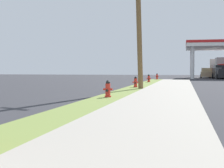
{
  "coord_description": "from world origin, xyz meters",
  "views": [
    {
      "loc": [
        3.99,
        -1.6,
        1.35
      ],
      "look_at": [
        0.67,
        13.61,
        0.66
      ],
      "focal_mm": 53.24,
      "sensor_mm": 36.0,
      "label": 1
    }
  ],
  "objects_px": {
    "truck_silver_on_apron": "(216,69)",
    "truck_red_at_forecourt": "(223,68)",
    "fire_hydrant_second": "(108,90)",
    "truck_black_at_far_bay": "(222,72)",
    "car_tan_by_near_pump": "(207,73)",
    "fire_hydrant_fourth": "(149,79)",
    "utility_pole_midground": "(139,16)",
    "fire_hydrant_fifth": "(157,77)",
    "fire_hydrant_third": "(136,82)"
  },
  "relations": [
    {
      "from": "utility_pole_midground",
      "to": "fire_hydrant_fifth",
      "type": "bearing_deg",
      "value": 91.18
    },
    {
      "from": "truck_red_at_forecourt",
      "to": "truck_black_at_far_bay",
      "type": "xyz_separation_m",
      "value": [
        -0.43,
        -3.19,
        -0.57
      ]
    },
    {
      "from": "fire_hydrant_fourth",
      "to": "fire_hydrant_fifth",
      "type": "distance_m",
      "value": 9.27
    },
    {
      "from": "fire_hydrant_fourth",
      "to": "truck_silver_on_apron",
      "type": "height_order",
      "value": "truck_silver_on_apron"
    },
    {
      "from": "fire_hydrant_fifth",
      "to": "truck_silver_on_apron",
      "type": "xyz_separation_m",
      "value": [
        8.65,
        18.8,
        1.04
      ]
    },
    {
      "from": "fire_hydrant_fourth",
      "to": "fire_hydrant_fifth",
      "type": "xyz_separation_m",
      "value": [
        0.05,
        9.27,
        0.0
      ]
    },
    {
      "from": "car_tan_by_near_pump",
      "to": "truck_silver_on_apron",
      "type": "height_order",
      "value": "truck_silver_on_apron"
    },
    {
      "from": "utility_pole_midground",
      "to": "truck_red_at_forecourt",
      "type": "bearing_deg",
      "value": 74.55
    },
    {
      "from": "fire_hydrant_third",
      "to": "truck_silver_on_apron",
      "type": "xyz_separation_m",
      "value": [
        8.62,
        37.5,
        1.04
      ]
    },
    {
      "from": "utility_pole_midground",
      "to": "fire_hydrant_fourth",
      "type": "bearing_deg",
      "value": 92.47
    },
    {
      "from": "car_tan_by_near_pump",
      "to": "truck_black_at_far_bay",
      "type": "bearing_deg",
      "value": -76.56
    },
    {
      "from": "fire_hydrant_second",
      "to": "truck_black_at_far_bay",
      "type": "bearing_deg",
      "value": 76.22
    },
    {
      "from": "fire_hydrant_second",
      "to": "truck_silver_on_apron",
      "type": "relative_size",
      "value": 0.11
    },
    {
      "from": "fire_hydrant_fourth",
      "to": "truck_red_at_forecourt",
      "type": "height_order",
      "value": "truck_red_at_forecourt"
    },
    {
      "from": "truck_red_at_forecourt",
      "to": "car_tan_by_near_pump",
      "type": "bearing_deg",
      "value": 118.9
    },
    {
      "from": "fire_hydrant_fifth",
      "to": "truck_red_at_forecourt",
      "type": "distance_m",
      "value": 14.13
    },
    {
      "from": "car_tan_by_near_pump",
      "to": "truck_black_at_far_bay",
      "type": "relative_size",
      "value": 0.83
    },
    {
      "from": "fire_hydrant_third",
      "to": "utility_pole_midground",
      "type": "height_order",
      "value": "utility_pole_midground"
    },
    {
      "from": "fire_hydrant_fifth",
      "to": "truck_silver_on_apron",
      "type": "relative_size",
      "value": 0.11
    },
    {
      "from": "car_tan_by_near_pump",
      "to": "truck_red_at_forecourt",
      "type": "xyz_separation_m",
      "value": [
        2.11,
        -3.82,
        0.77
      ]
    },
    {
      "from": "truck_silver_on_apron",
      "to": "car_tan_by_near_pump",
      "type": "bearing_deg",
      "value": -113.64
    },
    {
      "from": "fire_hydrant_second",
      "to": "fire_hydrant_fourth",
      "type": "bearing_deg",
      "value": 90.16
    },
    {
      "from": "truck_red_at_forecourt",
      "to": "utility_pole_midground",
      "type": "bearing_deg",
      "value": -105.45
    },
    {
      "from": "fire_hydrant_fifth",
      "to": "car_tan_by_near_pump",
      "type": "xyz_separation_m",
      "value": [
        6.85,
        14.69,
        0.28
      ]
    },
    {
      "from": "truck_silver_on_apron",
      "to": "truck_red_at_forecourt",
      "type": "bearing_deg",
      "value": -87.77
    },
    {
      "from": "utility_pole_midground",
      "to": "truck_red_at_forecourt",
      "type": "relative_size",
      "value": 1.42
    },
    {
      "from": "fire_hydrant_fifth",
      "to": "truck_black_at_far_bay",
      "type": "bearing_deg",
      "value": 42.05
    },
    {
      "from": "fire_hydrant_third",
      "to": "fire_hydrant_fifth",
      "type": "distance_m",
      "value": 18.7
    },
    {
      "from": "utility_pole_midground",
      "to": "car_tan_by_near_pump",
      "type": "relative_size",
      "value": 1.98
    },
    {
      "from": "truck_red_at_forecourt",
      "to": "truck_silver_on_apron",
      "type": "height_order",
      "value": "same"
    },
    {
      "from": "fire_hydrant_third",
      "to": "fire_hydrant_fourth",
      "type": "relative_size",
      "value": 1.0
    },
    {
      "from": "fire_hydrant_second",
      "to": "truck_black_at_far_bay",
      "type": "height_order",
      "value": "truck_black_at_far_bay"
    },
    {
      "from": "fire_hydrant_fourth",
      "to": "fire_hydrant_fifth",
      "type": "height_order",
      "value": "same"
    },
    {
      "from": "fire_hydrant_fifth",
      "to": "utility_pole_midground",
      "type": "relative_size",
      "value": 0.08
    },
    {
      "from": "fire_hydrant_third",
      "to": "truck_silver_on_apron",
      "type": "distance_m",
      "value": 38.49
    },
    {
      "from": "fire_hydrant_third",
      "to": "car_tan_by_near_pump",
      "type": "xyz_separation_m",
      "value": [
        6.82,
        33.39,
        0.28
      ]
    },
    {
      "from": "fire_hydrant_second",
      "to": "car_tan_by_near_pump",
      "type": "bearing_deg",
      "value": 80.69
    },
    {
      "from": "fire_hydrant_second",
      "to": "fire_hydrant_third",
      "type": "bearing_deg",
      "value": 89.83
    },
    {
      "from": "fire_hydrant_second",
      "to": "truck_black_at_far_bay",
      "type": "relative_size",
      "value": 0.13
    },
    {
      "from": "fire_hydrant_second",
      "to": "fire_hydrant_fifth",
      "type": "bearing_deg",
      "value": 90.0
    },
    {
      "from": "fire_hydrant_fifth",
      "to": "truck_red_at_forecourt",
      "type": "relative_size",
      "value": 0.12
    },
    {
      "from": "car_tan_by_near_pump",
      "to": "truck_red_at_forecourt",
      "type": "bearing_deg",
      "value": -61.1
    },
    {
      "from": "fire_hydrant_second",
      "to": "fire_hydrant_fourth",
      "type": "xyz_separation_m",
      "value": [
        -0.05,
        17.81,
        0.0
      ]
    },
    {
      "from": "fire_hydrant_second",
      "to": "utility_pole_midground",
      "type": "xyz_separation_m",
      "value": [
        0.41,
        7.04,
        4.32
      ]
    },
    {
      "from": "fire_hydrant_third",
      "to": "utility_pole_midground",
      "type": "distance_m",
      "value": 4.54
    },
    {
      "from": "car_tan_by_near_pump",
      "to": "fire_hydrant_fourth",
      "type": "bearing_deg",
      "value": -106.07
    },
    {
      "from": "car_tan_by_near_pump",
      "to": "truck_silver_on_apron",
      "type": "xyz_separation_m",
      "value": [
        1.8,
        4.11,
        0.77
      ]
    },
    {
      "from": "car_tan_by_near_pump",
      "to": "truck_silver_on_apron",
      "type": "distance_m",
      "value": 4.55
    },
    {
      "from": "fire_hydrant_fourth",
      "to": "truck_black_at_far_bay",
      "type": "relative_size",
      "value": 0.13
    },
    {
      "from": "fire_hydrant_second",
      "to": "fire_hydrant_fifth",
      "type": "relative_size",
      "value": 1.0
    }
  ]
}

